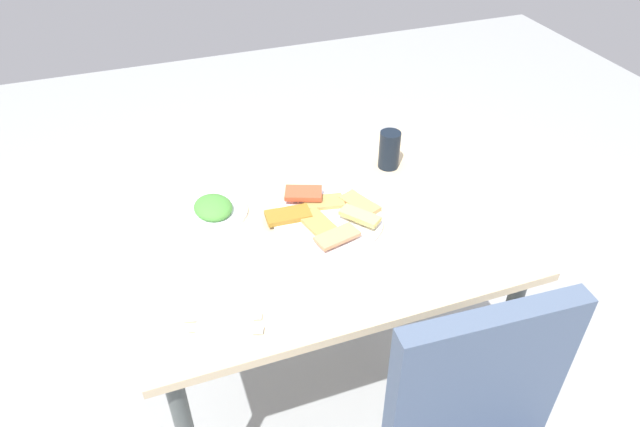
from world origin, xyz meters
name	(u,v)px	position (x,y,z in m)	size (l,w,h in m)	color
ground_plane	(316,378)	(0.00, 0.00, 0.00)	(6.00, 6.00, 0.00)	#A3A6A7
dining_table	(315,245)	(0.00, 0.00, 0.63)	(1.03, 0.81, 0.71)	beige
pide_platter	(327,217)	(-0.03, 0.00, 0.73)	(0.32, 0.31, 0.04)	white
salad_plate_greens	(213,209)	(0.26, -0.13, 0.73)	(0.19, 0.19, 0.05)	white
soda_can	(389,150)	(-0.32, -0.19, 0.78)	(0.07, 0.07, 0.12)	black
paper_napkin	(225,324)	(0.32, 0.28, 0.72)	(0.13, 0.13, 0.00)	white
fork	(223,318)	(0.32, 0.27, 0.72)	(0.18, 0.02, 0.01)	silver
spoon	(227,329)	(0.32, 0.30, 0.72)	(0.17, 0.02, 0.01)	silver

